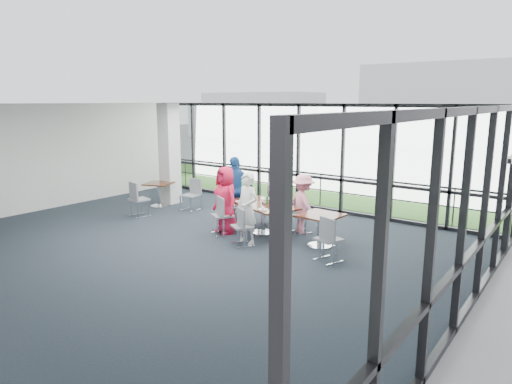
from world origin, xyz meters
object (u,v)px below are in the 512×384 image
Objects in this scene: main_table at (263,209)px; chair_main_fr at (302,216)px; structural_column at (169,154)px; chair_main_nl at (223,216)px; side_table_left at (159,187)px; chair_spare_lb at (191,195)px; side_table_right at (320,219)px; chair_main_fl at (281,208)px; chair_main_end at (235,207)px; diner_far_right at (303,204)px; chair_spare_la at (139,199)px; diner_far_left at (277,196)px; diner_near_right at (247,208)px; chair_main_nr at (242,227)px; diner_near_left at (226,200)px; diner_end at (236,190)px; chair_spare_r at (329,239)px.

chair_main_fr reaches higher than main_table.
structural_column reaches higher than chair_main_nl.
chair_main_fr is (5.12, 0.19, -0.20)m from side_table_left.
side_table_right is at bearing 165.49° from chair_spare_lb.
chair_main_end is at bearing 41.88° from chair_main_fl.
chair_spare_la is at bearing 44.32° from diner_far_right.
diner_far_left reaches higher than chair_main_nl.
chair_spare_la is (-2.57, -1.20, 0.08)m from chair_main_end.
chair_spare_la is at bearing -34.02° from chair_main_end.
chair_spare_lb is (-3.36, 1.52, -0.37)m from diner_near_right.
structural_column is at bearing -69.57° from chair_main_end.
chair_main_fr is (1.49, 1.34, -0.07)m from chair_main_nl.
chair_spare_lb is (-4.85, 0.74, -0.18)m from side_table_right.
chair_main_nl is 1.15× the size of chair_main_end.
chair_main_nr is 1.06× the size of chair_main_end.
diner_far_right is (1.58, 1.12, -0.10)m from diner_near_left.
diner_far_left is at bearing 37.10° from chair_spare_la.
structural_column is 5.07m from diner_near_right.
structural_column is at bearing 169.59° from side_table_right.
chair_main_nr is 0.89× the size of chair_spare_la.
diner_near_left is 2.04× the size of chair_main_fr.
chair_main_fr reaches higher than side_table_left.
chair_main_nr is (1.43, -1.52, -0.46)m from diner_end.
chair_spare_r reaches higher than chair_main_nr.
diner_end is 1.95× the size of chair_spare_lb.
chair_main_fr is (0.56, 1.72, -0.03)m from chair_main_nr.
chair_main_end is 0.89× the size of chair_spare_r.
diner_far_right reaches higher than side_table_left.
chair_main_end is (-0.49, 0.96, -0.42)m from diner_near_left.
chair_main_nl is at bearing -163.82° from chair_spare_r.
structural_column is at bearing -176.03° from chair_main_nl.
chair_main_fr is (1.53, 1.16, -0.43)m from diner_near_left.
diner_near_right is 4.03m from chair_spare_la.
chair_spare_lb is at bearing -171.07° from main_table.
chair_main_end is 0.85× the size of chair_spare_la.
chair_main_nl is (-0.91, 0.17, -0.35)m from diner_near_right.
diner_near_left is 1.78× the size of chair_spare_r.
diner_near_left is at bearing 66.25° from chair_main_fr.
chair_main_nr is 2.12m from chair_main_fl.
chair_main_fl is at bearing 83.27° from diner_near_left.
diner_near_left is at bearing 132.09° from chair_main_nl.
diner_near_left reaches higher than main_table.
diner_far_right is 1.81m from chair_main_nr.
side_table_right is 0.62× the size of diner_far_left.
diner_near_left is 3.09m from chair_spare_la.
chair_main_fl is 4.11m from chair_spare_la.
main_table is 1.13m from chair_main_nr.
chair_main_nr is at bearing 114.23° from chair_main_fl.
structural_column is 4.07m from diner_near_left.
diner_far_right is (5.16, 0.15, 0.13)m from side_table_left.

